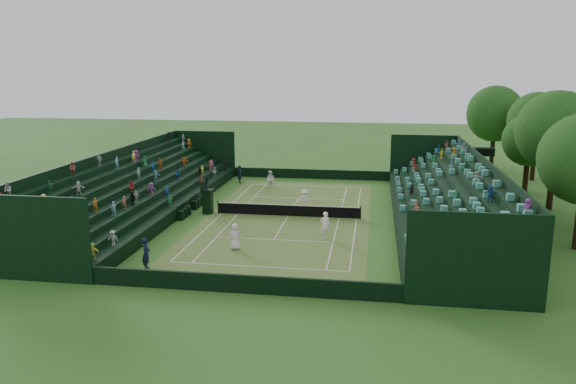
# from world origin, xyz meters

# --- Properties ---
(ground) EXTENTS (160.00, 160.00, 0.00)m
(ground) POSITION_xyz_m (0.00, 0.00, 0.00)
(ground) COLOR #315E1D
(ground) RESTS_ON ground
(court_surface) EXTENTS (12.97, 26.77, 0.01)m
(court_surface) POSITION_xyz_m (0.00, 0.00, 0.01)
(court_surface) COLOR #3A7828
(court_surface) RESTS_ON ground
(perimeter_wall_north) EXTENTS (17.17, 0.20, 1.00)m
(perimeter_wall_north) POSITION_xyz_m (0.00, 15.88, 0.50)
(perimeter_wall_north) COLOR black
(perimeter_wall_north) RESTS_ON ground
(perimeter_wall_south) EXTENTS (17.17, 0.20, 1.00)m
(perimeter_wall_south) POSITION_xyz_m (0.00, -15.88, 0.50)
(perimeter_wall_south) COLOR black
(perimeter_wall_south) RESTS_ON ground
(perimeter_wall_east) EXTENTS (0.20, 31.77, 1.00)m
(perimeter_wall_east) POSITION_xyz_m (8.48, 0.00, 0.50)
(perimeter_wall_east) COLOR black
(perimeter_wall_east) RESTS_ON ground
(perimeter_wall_west) EXTENTS (0.20, 31.77, 1.00)m
(perimeter_wall_west) POSITION_xyz_m (-8.48, 0.00, 0.50)
(perimeter_wall_west) COLOR black
(perimeter_wall_west) RESTS_ON ground
(north_grandstand) EXTENTS (6.60, 32.00, 4.90)m
(north_grandstand) POSITION_xyz_m (12.66, 0.00, 1.55)
(north_grandstand) COLOR black
(north_grandstand) RESTS_ON ground
(south_grandstand) EXTENTS (6.60, 32.00, 4.90)m
(south_grandstand) POSITION_xyz_m (-12.66, 0.00, 1.55)
(south_grandstand) COLOR black
(south_grandstand) RESTS_ON ground
(tennis_net) EXTENTS (11.67, 0.10, 1.06)m
(tennis_net) POSITION_xyz_m (0.00, 0.00, 0.53)
(tennis_net) COLOR black
(tennis_net) RESTS_ON ground
(scoreboard_tower) EXTENTS (2.00, 1.00, 3.70)m
(scoreboard_tower) POSITION_xyz_m (17.75, 16.00, 3.14)
(scoreboard_tower) COLOR black
(scoreboard_tower) RESTS_ON ground
(tree_row) EXTENTS (9.36, 35.95, 9.94)m
(tree_row) POSITION_xyz_m (21.35, 9.81, 6.15)
(tree_row) COLOR black
(tree_row) RESTS_ON ground
(umpire_chair) EXTENTS (0.95, 0.95, 2.99)m
(umpire_chair) POSITION_xyz_m (-6.64, -0.12, 1.28)
(umpire_chair) COLOR black
(umpire_chair) RESTS_ON ground
(courtside_chairs) EXTENTS (0.50, 5.47, 1.08)m
(courtside_chairs) POSITION_xyz_m (-8.14, 0.10, 0.41)
(courtside_chairs) COLOR black
(courtside_chairs) RESTS_ON ground
(player_near_west) EXTENTS (0.92, 0.65, 1.77)m
(player_near_west) POSITION_xyz_m (-2.12, -8.88, 0.89)
(player_near_west) COLOR silver
(player_near_west) RESTS_ON ground
(player_near_east) EXTENTS (0.80, 0.62, 1.95)m
(player_near_east) POSITION_xyz_m (3.48, -5.58, 0.97)
(player_near_east) COLOR white
(player_near_east) RESTS_ON ground
(player_far_west) EXTENTS (1.04, 0.94, 1.75)m
(player_far_west) POSITION_xyz_m (-3.34, 10.34, 0.87)
(player_far_west) COLOR white
(player_far_west) RESTS_ON ground
(player_far_east) EXTENTS (1.10, 0.68, 1.65)m
(player_far_east) POSITION_xyz_m (1.02, 2.66, 0.83)
(player_far_east) COLOR white
(player_far_east) RESTS_ON ground
(line_judge_north) EXTENTS (0.67, 0.80, 1.86)m
(line_judge_north) POSITION_xyz_m (-6.93, 12.36, 0.93)
(line_judge_north) COLOR black
(line_judge_north) RESTS_ON ground
(line_judge_south) EXTENTS (0.59, 0.78, 1.94)m
(line_judge_south) POSITION_xyz_m (-6.40, -13.30, 0.97)
(line_judge_south) COLOR black
(line_judge_south) RESTS_ON ground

